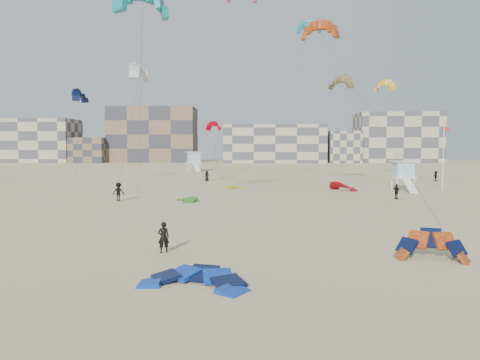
{
  "coord_description": "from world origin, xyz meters",
  "views": [
    {
      "loc": [
        2.72,
        -21.6,
        5.57
      ],
      "look_at": [
        2.04,
        6.0,
        3.52
      ],
      "focal_mm": 35.0,
      "sensor_mm": 36.0,
      "label": 1
    }
  ],
  "objects_px": {
    "kite_ground_blue": "(194,285)",
    "lifeguard_tower_near": "(403,176)",
    "kitesurfer_main": "(163,237)",
    "kite_ground_orange": "(431,260)"
  },
  "relations": [
    {
      "from": "lifeguard_tower_near",
      "to": "kite_ground_blue",
      "type": "bearing_deg",
      "value": -120.06
    },
    {
      "from": "kite_ground_orange",
      "to": "kitesurfer_main",
      "type": "distance_m",
      "value": 13.42
    },
    {
      "from": "kitesurfer_main",
      "to": "lifeguard_tower_near",
      "type": "xyz_separation_m",
      "value": [
        22.97,
        33.25,
        1.02
      ]
    },
    {
      "from": "kite_ground_blue",
      "to": "lifeguard_tower_near",
      "type": "bearing_deg",
      "value": 77.36
    },
    {
      "from": "kite_ground_blue",
      "to": "kite_ground_orange",
      "type": "xyz_separation_m",
      "value": [
        11.05,
        4.43,
        0.0
      ]
    },
    {
      "from": "kite_ground_blue",
      "to": "kitesurfer_main",
      "type": "relative_size",
      "value": 2.56
    },
    {
      "from": "kitesurfer_main",
      "to": "kite_ground_orange",
      "type": "bearing_deg",
      "value": 158.79
    },
    {
      "from": "kite_ground_orange",
      "to": "lifeguard_tower_near",
      "type": "bearing_deg",
      "value": 89.21
    },
    {
      "from": "kite_ground_blue",
      "to": "kitesurfer_main",
      "type": "height_order",
      "value": "kitesurfer_main"
    },
    {
      "from": "kite_ground_orange",
      "to": "kitesurfer_main",
      "type": "relative_size",
      "value": 2.07
    }
  ]
}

